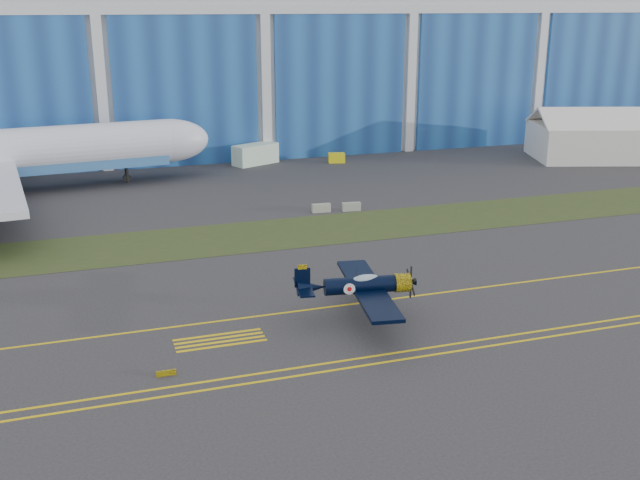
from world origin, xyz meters
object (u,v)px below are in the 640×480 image
object	(u,v)px
warbird	(360,285)
shipping_container	(255,154)
tug	(337,158)
tent	(591,133)

from	to	relation	value
warbird	shipping_container	bearing A→B (deg)	92.78
shipping_container	tug	xyz separation A→B (m)	(11.08, -2.52, -0.73)
tent	tug	xyz separation A→B (m)	(-35.55, 8.69, -3.05)
warbird	tent	bearing A→B (deg)	48.54
tug	warbird	bearing A→B (deg)	-94.89
warbird	shipping_container	xyz separation A→B (m)	(5.67, 54.89, -1.23)
warbird	tug	world-z (taller)	warbird
warbird	tent	world-z (taller)	tent
warbird	tug	xyz separation A→B (m)	(16.75, 52.36, -1.96)
warbird	tug	distance (m)	55.01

